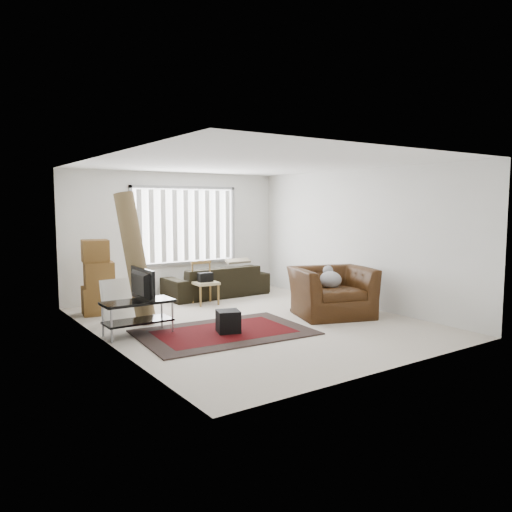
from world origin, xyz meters
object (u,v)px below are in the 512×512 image
(tv_stand, at_px, (138,310))
(side_chair, at_px, (205,281))
(sofa, at_px, (216,276))
(moving_boxes, at_px, (98,280))
(armchair, at_px, (332,288))

(tv_stand, xyz_separation_m, side_chair, (2.01, 1.53, 0.09))
(sofa, bearing_deg, side_chair, 44.67)
(tv_stand, bearing_deg, sofa, 39.17)
(moving_boxes, distance_m, sofa, 2.71)
(armchair, bearing_deg, moving_boxes, 162.62)
(sofa, height_order, side_chair, sofa)
(tv_stand, height_order, sofa, sofa)
(tv_stand, relative_size, sofa, 0.47)
(tv_stand, bearing_deg, moving_boxes, 91.63)
(sofa, height_order, armchair, armchair)
(moving_boxes, distance_m, armchair, 4.29)
(side_chair, xyz_separation_m, armchair, (1.38, -2.24, 0.03))
(tv_stand, height_order, armchair, armchair)
(tv_stand, height_order, side_chair, side_chair)
(tv_stand, xyz_separation_m, sofa, (2.64, 2.15, 0.05))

